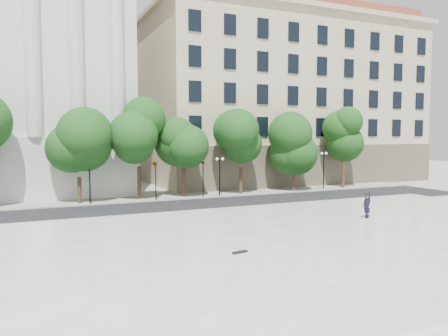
{
  "coord_description": "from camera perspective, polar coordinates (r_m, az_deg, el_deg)",
  "views": [
    {
      "loc": [
        -11.94,
        -17.08,
        6.1
      ],
      "look_at": [
        0.17,
        10.0,
        3.9
      ],
      "focal_mm": 35.0,
      "sensor_mm": 36.0,
      "label": 1
    }
  ],
  "objects": [
    {
      "name": "street_trees",
      "position": [
        42.09,
        -7.94,
        3.15
      ],
      "size": [
        45.16,
        5.04,
        7.93
      ],
      "color": "#382619",
      "rests_on": "ground"
    },
    {
      "name": "ground",
      "position": [
        21.71,
        10.67,
        -12.14
      ],
      "size": [
        160.0,
        160.0,
        0.0
      ],
      "primitive_type": "plane",
      "color": "beige",
      "rests_on": "ground"
    },
    {
      "name": "lamp_posts",
      "position": [
        41.39,
        -8.14,
        -0.25
      ],
      "size": [
        37.77,
        0.28,
        4.43
      ],
      "color": "black",
      "rests_on": "ground"
    },
    {
      "name": "plaza",
      "position": [
        24.09,
        6.55,
        -9.89
      ],
      "size": [
        44.0,
        22.0,
        0.45
      ],
      "primitive_type": "cube",
      "color": "white",
      "rests_on": "ground"
    },
    {
      "name": "street",
      "position": [
        37.55,
        -5.24,
        -5.1
      ],
      "size": [
        60.0,
        8.0,
        0.02
      ],
      "primitive_type": "cube",
      "color": "black",
      "rests_on": "ground"
    },
    {
      "name": "person_lying",
      "position": [
        31.65,
        18.16,
        -5.81
      ],
      "size": [
        0.65,
        1.76,
        0.48
      ],
      "primitive_type": "imported",
      "rotation": [
        -1.54,
        0.0,
        0.01
      ],
      "color": "black",
      "rests_on": "plaza"
    },
    {
      "name": "building_east",
      "position": [
        64.66,
        5.66,
        8.7
      ],
      "size": [
        36.0,
        26.15,
        23.0
      ],
      "color": "beige",
      "rests_on": "ground"
    },
    {
      "name": "traffic_light_east",
      "position": [
        42.34,
        -2.76,
        1.05
      ],
      "size": [
        0.85,
        1.89,
        4.25
      ],
      "color": "black",
      "rests_on": "ground"
    },
    {
      "name": "skateboard",
      "position": [
        21.44,
        2.09,
        -10.91
      ],
      "size": [
        0.85,
        0.36,
        0.08
      ],
      "primitive_type": "cube",
      "rotation": [
        0.0,
        0.0,
        0.19
      ],
      "color": "black",
      "rests_on": "plaza"
    },
    {
      "name": "traffic_light_west",
      "position": [
        40.86,
        -8.94,
        0.87
      ],
      "size": [
        0.98,
        1.83,
        4.23
      ],
      "color": "black",
      "rests_on": "ground"
    },
    {
      "name": "far_sidewalk",
      "position": [
        43.2,
        -7.82,
        -3.83
      ],
      "size": [
        60.0,
        4.0,
        0.12
      ],
      "primitive_type": "cube",
      "color": "#A19F95",
      "rests_on": "ground"
    }
  ]
}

